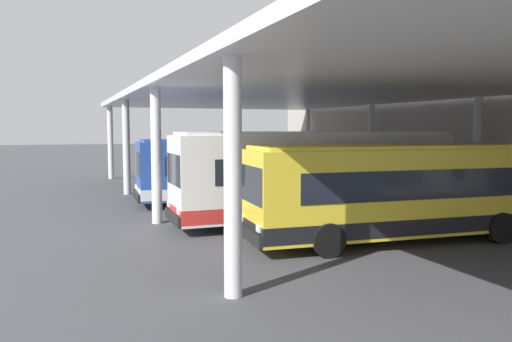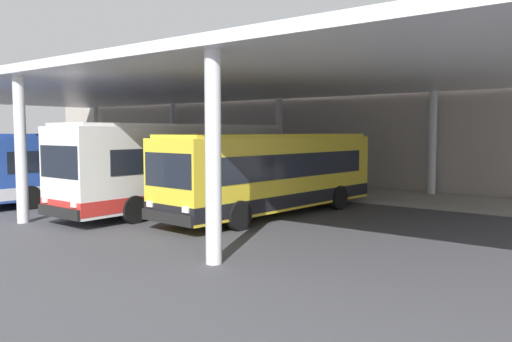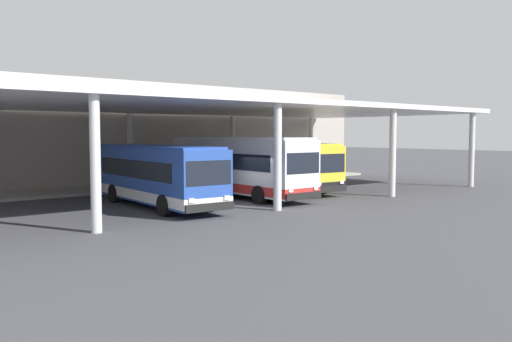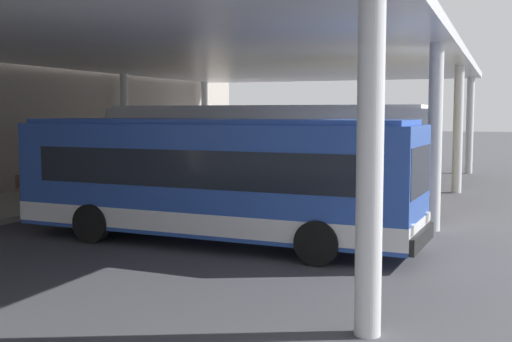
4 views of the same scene
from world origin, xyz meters
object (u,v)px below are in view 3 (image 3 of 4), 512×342
at_px(bench_waiting, 149,178).
at_px(banner_sign, 306,154).
at_px(trash_bin, 191,175).
at_px(bus_nearest_bay, 157,175).
at_px(bus_second_bay, 239,166).
at_px(bus_middle_bay, 276,166).

height_order(bench_waiting, banner_sign, banner_sign).
bearing_deg(trash_bin, bus_nearest_bay, -130.76).
distance_m(bench_waiting, banner_sign, 14.85).
distance_m(bus_second_bay, bus_middle_bay, 4.12).
relative_size(bus_nearest_bay, bench_waiting, 5.92).
xyz_separation_m(bench_waiting, banner_sign, (14.76, -0.88, 1.32)).
relative_size(bus_middle_bay, trash_bin, 10.90).
distance_m(bus_middle_bay, bench_waiting, 9.25).
bearing_deg(banner_sign, bench_waiting, 176.60).
relative_size(bus_second_bay, bench_waiting, 6.32).
bearing_deg(trash_bin, banner_sign, -4.90).
relative_size(bus_nearest_bay, bus_middle_bay, 1.00).
height_order(bus_middle_bay, banner_sign, banner_sign).
xyz_separation_m(bus_nearest_bay, bench_waiting, (4.44, 9.25, -0.99)).
relative_size(bench_waiting, trash_bin, 1.84).
relative_size(bench_waiting, banner_sign, 0.56).
relative_size(bus_nearest_bay, banner_sign, 3.33).
bearing_deg(bus_nearest_bay, bus_second_bay, 7.48).
distance_m(bus_nearest_bay, bus_middle_bay, 10.10).
height_order(bus_nearest_bay, bus_middle_bay, same).
height_order(bus_middle_bay, trash_bin, bus_middle_bay).
bearing_deg(bus_second_bay, bench_waiting, 100.18).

